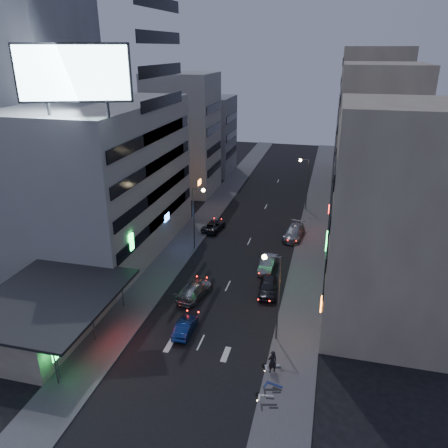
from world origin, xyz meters
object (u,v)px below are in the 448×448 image
(scooter_black_a, at_px, (278,398))
(scooter_silver_b, at_px, (280,359))
(parked_car_right_mid, at_px, (268,264))
(parked_car_right_far, at_px, (294,232))
(scooter_blue, at_px, (284,380))
(parked_car_right_near, at_px, (268,287))
(parked_car_left, at_px, (214,226))
(scooter_silver_a, at_px, (274,390))
(road_car_blue, at_px, (185,327))
(person, at_px, (272,362))
(scooter_black_b, at_px, (280,383))
(road_car_silver, at_px, (194,290))

(scooter_black_a, xyz_separation_m, scooter_silver_b, (-0.38, 4.25, 0.01))
(parked_car_right_mid, relative_size, parked_car_right_far, 0.81)
(parked_car_right_far, distance_m, scooter_blue, 28.37)
(parked_car_right_near, height_order, scooter_blue, parked_car_right_near)
(parked_car_right_near, relative_size, parked_car_right_far, 0.83)
(parked_car_left, height_order, scooter_silver_b, parked_car_left)
(scooter_silver_a, bearing_deg, parked_car_left, 14.70)
(parked_car_left, height_order, road_car_blue, parked_car_left)
(person, bearing_deg, road_car_blue, -54.02)
(person, distance_m, scooter_black_a, 3.35)
(person, height_order, scooter_silver_a, person)
(parked_car_right_mid, height_order, scooter_black_b, parked_car_right_mid)
(parked_car_right_near, relative_size, road_car_blue, 1.20)
(road_car_blue, distance_m, scooter_black_a, 11.22)
(road_car_blue, bearing_deg, parked_car_left, -81.30)
(parked_car_left, distance_m, scooter_silver_b, 28.70)
(parked_car_right_mid, height_order, scooter_silver_b, parked_car_right_mid)
(person, relative_size, scooter_black_a, 1.11)
(person, height_order, scooter_silver_b, person)
(person, xyz_separation_m, scooter_blue, (1.08, -1.41, -0.39))
(scooter_black_a, height_order, scooter_silver_a, scooter_black_a)
(scooter_black_b, bearing_deg, parked_car_right_near, -2.09)
(parked_car_right_far, xyz_separation_m, scooter_silver_a, (1.46, -29.31, -0.18))
(scooter_silver_a, bearing_deg, parked_car_right_mid, 1.56)
(person, height_order, scooter_black_b, person)
(road_car_blue, height_order, road_car_silver, road_car_silver)
(scooter_silver_a, xyz_separation_m, scooter_blue, (0.58, 1.01, 0.08))
(parked_car_right_far, xyz_separation_m, scooter_black_b, (1.81, -28.55, -0.14))
(parked_car_right_mid, distance_m, scooter_silver_a, 19.72)
(scooter_silver_a, distance_m, scooter_silver_b, 3.46)
(parked_car_right_far, bearing_deg, parked_car_right_near, -88.93)
(road_car_blue, height_order, scooter_black_a, road_car_blue)
(scooter_silver_b, bearing_deg, scooter_black_b, 169.61)
(parked_car_left, relative_size, road_car_silver, 0.91)
(parked_car_right_mid, distance_m, road_car_silver, 9.91)
(road_car_blue, bearing_deg, parked_car_right_far, -107.86)
(parked_car_left, bearing_deg, road_car_blue, 105.94)
(road_car_silver, distance_m, scooter_black_a, 16.24)
(parked_car_right_mid, relative_size, scooter_blue, 2.31)
(parked_car_right_mid, height_order, parked_car_right_far, parked_car_right_far)
(parked_car_right_near, bearing_deg, scooter_black_a, -83.80)
(parked_car_right_far, relative_size, scooter_silver_a, 3.32)
(parked_car_right_far, bearing_deg, scooter_black_a, -81.02)
(parked_car_right_near, relative_size, parked_car_right_mid, 1.03)
(scooter_silver_b, bearing_deg, person, 137.13)
(road_car_blue, height_order, person, person)
(road_car_blue, bearing_deg, person, 157.75)
(parked_car_right_far, height_order, scooter_silver_a, parked_car_right_far)
(parked_car_right_mid, bearing_deg, road_car_silver, -127.49)
(scooter_blue, bearing_deg, scooter_silver_b, 27.87)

